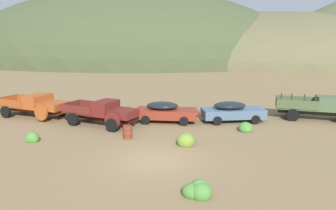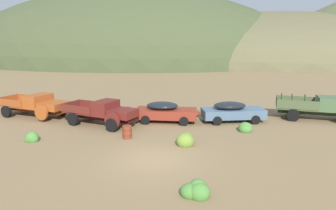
{
  "view_description": "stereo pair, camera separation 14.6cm",
  "coord_description": "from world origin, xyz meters",
  "px_view_note": "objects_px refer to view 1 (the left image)",
  "views": [
    {
      "loc": [
        3.15,
        -14.74,
        6.27
      ],
      "look_at": [
        -0.66,
        8.37,
        1.17
      ],
      "focal_mm": 32.38,
      "sensor_mm": 36.0,
      "label": 1
    },
    {
      "loc": [
        3.29,
        -14.72,
        6.27
      ],
      "look_at": [
        -0.66,
        8.37,
        1.17
      ],
      "focal_mm": 32.38,
      "sensor_mm": 36.0,
      "label": 2
    }
  ],
  "objects_px": {
    "car_rust_red": "(168,112)",
    "oil_drum_by_truck": "(128,132)",
    "truck_oxide_orange": "(38,105)",
    "car_chalk_blue": "(235,111)",
    "truck_oxblood": "(105,113)",
    "truck_weathered_green": "(324,108)"
  },
  "relations": [
    {
      "from": "car_rust_red",
      "to": "truck_weathered_green",
      "type": "distance_m",
      "value": 12.3
    },
    {
      "from": "truck_oxblood",
      "to": "car_rust_red",
      "type": "relative_size",
      "value": 1.21
    },
    {
      "from": "car_rust_red",
      "to": "oil_drum_by_truck",
      "type": "distance_m",
      "value": 4.78
    },
    {
      "from": "truck_oxide_orange",
      "to": "car_chalk_blue",
      "type": "height_order",
      "value": "truck_oxide_orange"
    },
    {
      "from": "car_rust_red",
      "to": "car_chalk_blue",
      "type": "relative_size",
      "value": 0.95
    },
    {
      "from": "truck_oxide_orange",
      "to": "car_chalk_blue",
      "type": "bearing_deg",
      "value": 18.41
    },
    {
      "from": "car_rust_red",
      "to": "oil_drum_by_truck",
      "type": "bearing_deg",
      "value": -116.7
    },
    {
      "from": "car_chalk_blue",
      "to": "truck_oxide_orange",
      "type": "bearing_deg",
      "value": 169.17
    },
    {
      "from": "truck_oxide_orange",
      "to": "car_rust_red",
      "type": "distance_m",
      "value": 10.73
    },
    {
      "from": "car_rust_red",
      "to": "oil_drum_by_truck",
      "type": "relative_size",
      "value": 5.95
    },
    {
      "from": "car_chalk_blue",
      "to": "oil_drum_by_truck",
      "type": "bearing_deg",
      "value": -158.1
    },
    {
      "from": "truck_oxide_orange",
      "to": "car_chalk_blue",
      "type": "relative_size",
      "value": 1.23
    },
    {
      "from": "car_chalk_blue",
      "to": "oil_drum_by_truck",
      "type": "relative_size",
      "value": 6.27
    },
    {
      "from": "truck_oxide_orange",
      "to": "car_rust_red",
      "type": "height_order",
      "value": "truck_oxide_orange"
    },
    {
      "from": "truck_oxide_orange",
      "to": "truck_weathered_green",
      "type": "bearing_deg",
      "value": 20.9
    },
    {
      "from": "truck_oxblood",
      "to": "truck_weathered_green",
      "type": "relative_size",
      "value": 0.93
    },
    {
      "from": "truck_oxblood",
      "to": "oil_drum_by_truck",
      "type": "xyz_separation_m",
      "value": [
        2.47,
        -2.56,
        -0.56
      ]
    },
    {
      "from": "truck_oxblood",
      "to": "car_rust_red",
      "type": "distance_m",
      "value": 4.73
    },
    {
      "from": "truck_oxide_orange",
      "to": "car_rust_red",
      "type": "relative_size",
      "value": 1.29
    },
    {
      "from": "car_rust_red",
      "to": "car_chalk_blue",
      "type": "distance_m",
      "value": 5.2
    },
    {
      "from": "truck_oxide_orange",
      "to": "car_rust_red",
      "type": "bearing_deg",
      "value": 15.36
    },
    {
      "from": "truck_oxide_orange",
      "to": "truck_weathered_green",
      "type": "height_order",
      "value": "truck_weathered_green"
    }
  ]
}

